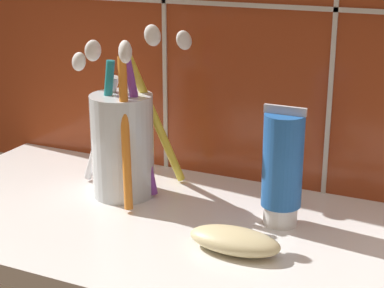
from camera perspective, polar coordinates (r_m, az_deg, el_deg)
name	(u,v)px	position (r cm, az deg, el deg)	size (l,w,h in cm)	color
sink_counter	(266,250)	(61.54, 6.60, -9.34)	(78.26, 28.39, 2.00)	white
toothbrush_cup	(123,140)	(69.14, -6.14, 0.37)	(13.27, 13.00, 18.83)	silver
toothpaste_tube	(287,168)	(62.18, 8.40, -2.15)	(4.12, 3.92, 12.03)	white
soap_bar	(235,241)	(58.43, 3.81, -8.57)	(8.61, 4.17, 2.11)	beige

